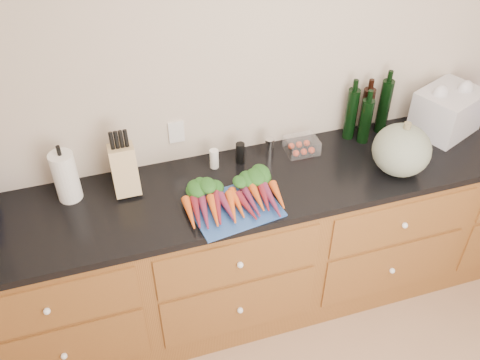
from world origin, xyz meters
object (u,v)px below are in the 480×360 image
object	(u,v)px
knife_block	(124,170)
tomato_box	(302,145)
cutting_board	(234,208)
paper_towel	(66,177)
squash	(402,150)
carrots	(232,198)

from	to	relation	value
knife_block	tomato_box	world-z (taller)	knife_block
cutting_board	paper_towel	world-z (taller)	paper_towel
squash	tomato_box	bearing A→B (deg)	143.50
carrots	knife_block	world-z (taller)	knife_block
squash	tomato_box	size ratio (longest dim) A/B	1.74
paper_towel	tomato_box	bearing A→B (deg)	0.47
carrots	squash	xyz separation A→B (m)	(0.89, -0.01, 0.10)
cutting_board	carrots	xyz separation A→B (m)	(0.00, 0.04, 0.03)
tomato_box	paper_towel	bearing A→B (deg)	-179.53
cutting_board	tomato_box	distance (m)	0.58
cutting_board	knife_block	world-z (taller)	knife_block
cutting_board	carrots	world-z (taller)	carrots
carrots	squash	distance (m)	0.90
cutting_board	knife_block	size ratio (longest dim) A/B	1.67
carrots	knife_block	xyz separation A→B (m)	(-0.47, 0.26, 0.09)
carrots	cutting_board	bearing A→B (deg)	-90.00
paper_towel	tomato_box	distance (m)	1.23
cutting_board	tomato_box	size ratio (longest dim) A/B	2.41
tomato_box	squash	bearing A→B (deg)	-36.50
cutting_board	knife_block	bearing A→B (deg)	147.27
cutting_board	squash	size ratio (longest dim) A/B	1.38
carrots	knife_block	size ratio (longest dim) A/B	1.92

